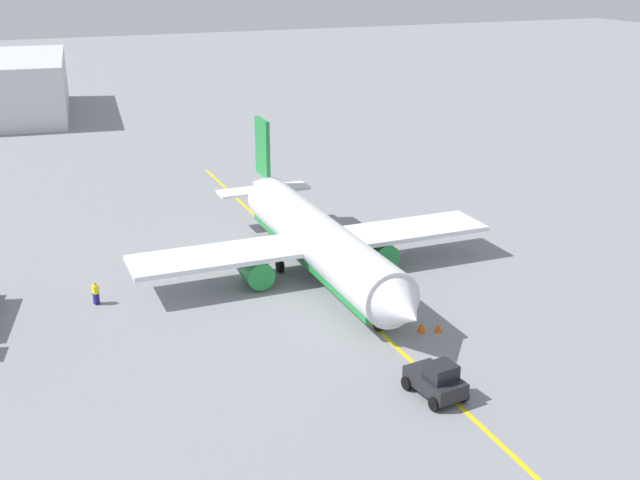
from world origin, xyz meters
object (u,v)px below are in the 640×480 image
pushback_tug (436,380)px  refueling_worker (96,293)px  safety_cone_wingtip (422,327)px  airplane (318,241)px  safety_cone_nose (438,328)px

pushback_tug → refueling_worker: pushback_tug is taller
refueling_worker → safety_cone_wingtip: (12.90, 19.35, -0.48)m
pushback_tug → airplane: bearing=177.6°
safety_cone_nose → safety_cone_wingtip: (-0.44, -1.03, 0.05)m
refueling_worker → safety_cone_nose: bearing=56.8°
airplane → pushback_tug: (19.50, -0.81, -1.76)m
airplane → refueling_worker: size_ratio=18.76×
airplane → safety_cone_nose: size_ratio=55.14×
airplane → safety_cone_wingtip: size_ratio=47.15×
refueling_worker → safety_cone_wingtip: size_ratio=2.51×
pushback_tug → safety_cone_wingtip: bearing=156.1°
airplane → pushback_tug: size_ratio=8.41×
airplane → safety_cone_wingtip: (12.01, 2.51, -2.43)m
airplane → refueling_worker: airplane is taller
refueling_worker → safety_cone_wingtip: bearing=56.3°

